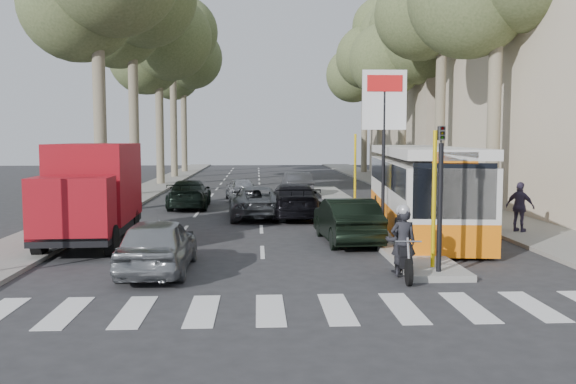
# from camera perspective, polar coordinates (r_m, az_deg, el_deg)

# --- Properties ---
(ground) EXTENTS (120.00, 120.00, 0.00)m
(ground) POSITION_cam_1_polar(r_m,az_deg,el_deg) (15.91, 0.92, -6.96)
(ground) COLOR #28282B
(ground) RESTS_ON ground
(sidewalk_right) EXTENTS (3.20, 70.00, 0.12)m
(sidewalk_right) POSITION_cam_1_polar(r_m,az_deg,el_deg) (41.78, 10.46, 0.50)
(sidewalk_right) COLOR gray
(sidewalk_right) RESTS_ON ground
(median_left) EXTENTS (2.40, 64.00, 0.12)m
(median_left) POSITION_cam_1_polar(r_m,az_deg,el_deg) (44.20, -11.94, 0.72)
(median_left) COLOR gray
(median_left) RESTS_ON ground
(traffic_island) EXTENTS (1.50, 26.00, 0.16)m
(traffic_island) POSITION_cam_1_polar(r_m,az_deg,el_deg) (27.06, 6.26, -1.84)
(traffic_island) COLOR gray
(traffic_island) RESTS_ON ground
(building_far) EXTENTS (11.00, 20.00, 16.00)m
(building_far) POSITION_cam_1_polar(r_m,az_deg,el_deg) (52.42, 15.77, 9.99)
(building_far) COLOR #B7A88E
(building_far) RESTS_ON ground
(billboard) EXTENTS (1.50, 12.10, 5.60)m
(billboard) POSITION_cam_1_polar(r_m,az_deg,el_deg) (20.97, 8.96, 6.07)
(billboard) COLOR yellow
(billboard) RESTS_ON ground
(traffic_light_island) EXTENTS (0.16, 0.41, 3.60)m
(traffic_light_island) POSITION_cam_1_polar(r_m,az_deg,el_deg) (14.69, 14.09, 1.69)
(traffic_light_island) COLOR black
(traffic_light_island) RESTS_ON ground
(tree_l_b) EXTENTS (7.40, 7.20, 14.88)m
(tree_l_b) POSITION_cam_1_polar(r_m,az_deg,el_deg) (37.13, -14.21, 16.97)
(tree_l_b) COLOR #6B604C
(tree_l_b) RESTS_ON ground
(tree_l_c) EXTENTS (7.40, 7.20, 13.71)m
(tree_l_c) POSITION_cam_1_polar(r_m,az_deg,el_deg) (44.66, -11.86, 13.61)
(tree_l_c) COLOR #6B604C
(tree_l_c) RESTS_ON ground
(tree_l_d) EXTENTS (7.40, 7.20, 15.66)m
(tree_l_d) POSITION_cam_1_polar(r_m,az_deg,el_deg) (52.77, -10.61, 14.18)
(tree_l_d) COLOR #6B604C
(tree_l_d) RESTS_ON ground
(tree_l_e) EXTENTS (7.40, 7.20, 14.49)m
(tree_l_e) POSITION_cam_1_polar(r_m,az_deg,el_deg) (60.50, -9.66, 12.02)
(tree_l_e) COLOR #6B604C
(tree_l_e) RESTS_ON ground
(tree_r_c) EXTENTS (7.40, 7.20, 13.32)m
(tree_r_c) POSITION_cam_1_polar(r_m,az_deg,el_deg) (43.31, 10.89, 13.43)
(tree_r_c) COLOR #6B604C
(tree_r_c) RESTS_ON ground
(tree_r_d) EXTENTS (7.40, 7.20, 14.88)m
(tree_r_d) POSITION_cam_1_polar(r_m,az_deg,el_deg) (51.26, 8.84, 13.70)
(tree_r_d) COLOR #6B604C
(tree_r_d) RESTS_ON ground
(tree_r_e) EXTENTS (7.40, 7.20, 14.10)m
(tree_r_e) POSITION_cam_1_polar(r_m,az_deg,el_deg) (58.97, 7.32, 11.90)
(tree_r_e) COLOR #6B604C
(tree_r_e) RESTS_ON ground
(silver_hatchback) EXTENTS (1.66, 4.08, 1.39)m
(silver_hatchback) POSITION_cam_1_polar(r_m,az_deg,el_deg) (15.42, -12.08, -4.83)
(silver_hatchback) COLOR #999CA0
(silver_hatchback) RESTS_ON ground
(dark_hatchback) EXTENTS (1.77, 4.42, 1.43)m
(dark_hatchback) POSITION_cam_1_polar(r_m,az_deg,el_deg) (19.46, 5.53, -2.64)
(dark_hatchback) COLOR black
(dark_hatchback) RESTS_ON ground
(queue_car_a) EXTENTS (2.46, 4.89, 1.33)m
(queue_car_a) POSITION_cam_1_polar(r_m,az_deg,el_deg) (25.43, -3.01, -0.93)
(queue_car_a) COLOR #4E5256
(queue_car_a) RESTS_ON ground
(queue_car_b) EXTENTS (2.08, 5.05, 1.46)m
(queue_car_b) POSITION_cam_1_polar(r_m,az_deg,el_deg) (25.34, 0.53, -0.79)
(queue_car_b) COLOR black
(queue_car_b) RESTS_ON ground
(queue_car_c) EXTENTS (1.89, 3.77, 1.23)m
(queue_car_c) POSITION_cam_1_polar(r_m,az_deg,el_deg) (32.51, -4.43, 0.28)
(queue_car_c) COLOR #93969A
(queue_car_c) RESTS_ON ground
(queue_car_d) EXTENTS (1.62, 4.19, 1.36)m
(queue_car_d) POSITION_cam_1_polar(r_m,az_deg,el_deg) (34.88, 0.85, 0.72)
(queue_car_d) COLOR #45464C
(queue_car_d) RESTS_ON ground
(queue_car_e) EXTENTS (2.03, 4.72, 1.35)m
(queue_car_e) POSITION_cam_1_polar(r_m,az_deg,el_deg) (29.25, -9.22, -0.18)
(queue_car_e) COLOR black
(queue_car_e) RESTS_ON ground
(red_truck) EXTENTS (2.46, 5.96, 3.14)m
(red_truck) POSITION_cam_1_polar(r_m,az_deg,el_deg) (20.04, -17.85, 0.08)
(red_truck) COLOR black
(red_truck) RESTS_ON ground
(city_bus) EXTENTS (3.69, 11.73, 3.04)m
(city_bus) POSITION_cam_1_polar(r_m,az_deg,el_deg) (22.42, 12.21, 0.56)
(city_bus) COLOR orange
(city_bus) RESTS_ON ground
(motorcycle) EXTENTS (0.77, 2.07, 1.76)m
(motorcycle) POSITION_cam_1_polar(r_m,az_deg,el_deg) (14.87, 10.61, -4.75)
(motorcycle) COLOR black
(motorcycle) RESTS_ON ground
(pedestrian_near) EXTENTS (1.02, 1.08, 1.71)m
(pedestrian_near) POSITION_cam_1_polar(r_m,az_deg,el_deg) (22.26, 20.89, -1.31)
(pedestrian_near) COLOR #3A314A
(pedestrian_near) RESTS_ON sidewalk_right
(pedestrian_far) EXTENTS (1.08, 1.04, 1.61)m
(pedestrian_far) POSITION_cam_1_polar(r_m,az_deg,el_deg) (29.03, 15.44, 0.15)
(pedestrian_far) COLOR #66574D
(pedestrian_far) RESTS_ON sidewalk_right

